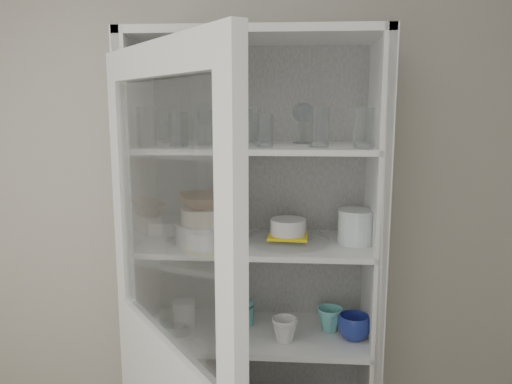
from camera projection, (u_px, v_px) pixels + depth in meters
The scene contains 30 objects.
wall_back at pixel (217, 218), 2.31m from camera, with size 3.60×0.02×2.60m, color #B5B19D.
pantry_cabinet at pixel (257, 307), 2.20m from camera, with size 1.00×0.45×2.10m.
tumbler_0 at pixel (147, 127), 1.91m from camera, with size 0.08×0.08×0.15m, color silver.
tumbler_1 at pixel (177, 129), 1.90m from camera, with size 0.07×0.07×0.13m, color silver.
tumbler_2 at pixel (179, 129), 1.90m from camera, with size 0.07×0.07×0.13m, color silver.
tumbler_3 at pixel (265, 131), 1.89m from camera, with size 0.06×0.06×0.12m, color silver.
tumbler_4 at pixel (250, 126), 1.90m from camera, with size 0.08×0.08×0.16m, color silver.
tumbler_5 at pixel (319, 127), 1.88m from camera, with size 0.08×0.08×0.15m, color silver.
tumbler_6 at pixel (364, 128), 1.84m from camera, with size 0.08×0.08×0.15m, color silver.
tumbler_7 at pixel (181, 128), 2.00m from camera, with size 0.07×0.07×0.13m, color silver.
tumbler_8 at pixel (206, 128), 2.00m from camera, with size 0.07×0.07×0.14m, color silver.
tumbler_9 at pixel (239, 126), 1.98m from camera, with size 0.07×0.07×0.15m, color silver.
goblet_0 at pixel (168, 124), 2.09m from camera, with size 0.07×0.07×0.16m, color silver, non-canonical shape.
goblet_1 at pixel (245, 124), 2.10m from camera, with size 0.07×0.07×0.16m, color silver, non-canonical shape.
goblet_2 at pixel (305, 121), 2.09m from camera, with size 0.08×0.08×0.18m, color silver, non-canonical shape.
goblet_3 at pixel (302, 121), 2.08m from camera, with size 0.08×0.08×0.18m, color silver, non-canonical shape.
plate_stack_front at pixel (206, 232), 2.05m from camera, with size 0.26×0.26×0.08m, color silver.
plate_stack_back at pixel (168, 224), 2.25m from camera, with size 0.23×0.23×0.06m, color silver.
cream_bowl at pixel (206, 215), 2.04m from camera, with size 0.20×0.20×0.06m, color beige.
terracotta_bowl at pixel (206, 201), 2.03m from camera, with size 0.23×0.23×0.06m, color brown.
glass_platter at pixel (288, 239), 2.07m from camera, with size 0.35×0.35×0.02m, color silver.
yellow_trivet at pixel (288, 235), 2.07m from camera, with size 0.16×0.16×0.01m, color yellow.
white_ramekin at pixel (288, 227), 2.06m from camera, with size 0.15×0.15×0.06m, color silver.
grey_bowl_stack at pixel (356, 227), 2.03m from camera, with size 0.15×0.15×0.14m, color silver.
mug_blue at pixel (354, 327), 2.06m from camera, with size 0.13×0.13×0.10m, color navy.
mug_teal at pixel (330, 319), 2.14m from camera, with size 0.11×0.11×0.10m, color teal.
mug_white at pixel (285, 330), 2.04m from camera, with size 0.11×0.11×0.10m, color silver.
teal_jar at pixel (244, 314), 2.20m from camera, with size 0.08×0.08×0.10m.
measuring_cups at pixel (174, 328), 2.12m from camera, with size 0.11×0.11×0.04m, color beige.
white_canister at pixel (184, 314), 2.17m from camera, with size 0.10×0.10×0.12m, color silver.
Camera 1 is at (0.35, -0.74, 1.82)m, focal length 35.00 mm.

